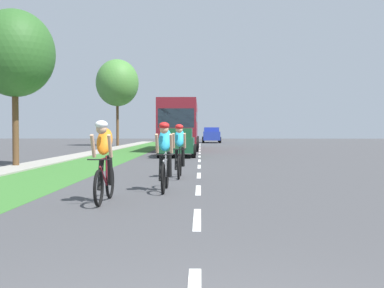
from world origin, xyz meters
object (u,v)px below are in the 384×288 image
at_px(cyclist_distant, 179,150).
at_px(street_tree_near, 15,54).
at_px(bus_maroon, 180,123).
at_px(cyclist_trailing, 165,156).
at_px(street_tree_far, 117,83).
at_px(cyclist_lead, 104,161).
at_px(sedan_dark_green, 178,142).
at_px(suv_blue, 211,135).

height_order(cyclist_distant, street_tree_near, street_tree_near).
height_order(cyclist_distant, bus_maroon, bus_maroon).
distance_m(cyclist_trailing, street_tree_near, 10.16).
relative_size(cyclist_trailing, bus_maroon, 0.15).
bearing_deg(street_tree_far, cyclist_trailing, -77.79).
bearing_deg(cyclist_lead, cyclist_trailing, 58.24).
bearing_deg(sedan_dark_green, street_tree_far, 110.26).
bearing_deg(cyclist_distant, suv_blue, 87.30).
distance_m(cyclist_trailing, cyclist_distant, 3.02).
xyz_separation_m(cyclist_distant, sedan_dark_green, (-0.61, 11.28, -0.04)).
relative_size(cyclist_lead, suv_blue, 0.37).
xyz_separation_m(cyclist_lead, street_tree_near, (-5.30, 8.79, 3.54)).
xyz_separation_m(cyclist_trailing, bus_maroon, (-0.71, 23.63, 1.17)).
height_order(cyclist_distant, street_tree_far, street_tree_far).
relative_size(cyclist_distant, suv_blue, 0.37).
bearing_deg(cyclist_distant, street_tree_far, 103.81).
distance_m(street_tree_near, street_tree_far, 24.73).
bearing_deg(street_tree_near, street_tree_far, 91.26).
distance_m(cyclist_lead, cyclist_distant, 4.85).
relative_size(cyclist_trailing, street_tree_near, 0.28).
relative_size(cyclist_distant, sedan_dark_green, 0.40).
bearing_deg(street_tree_near, cyclist_distant, -32.09).
bearing_deg(cyclist_lead, sedan_dark_green, 87.77).
xyz_separation_m(cyclist_trailing, suv_blue, (2.08, 43.01, 0.14)).
bearing_deg(cyclist_lead, street_tree_near, 121.07).
xyz_separation_m(street_tree_near, street_tree_far, (-0.54, 24.68, 1.46)).
bearing_deg(bus_maroon, cyclist_distant, -87.49).
bearing_deg(street_tree_near, cyclist_trailing, -48.29).
bearing_deg(suv_blue, street_tree_far, -128.61).
height_order(bus_maroon, suv_blue, bus_maroon).
bearing_deg(suv_blue, cyclist_distant, -92.70).
height_order(cyclist_distant, suv_blue, suv_blue).
distance_m(sedan_dark_green, street_tree_near, 9.97).
bearing_deg(cyclist_lead, cyclist_distant, 75.25).
height_order(cyclist_lead, street_tree_far, street_tree_far).
bearing_deg(cyclist_distant, bus_maroon, 92.51).
distance_m(bus_maroon, suv_blue, 19.60).
relative_size(sedan_dark_green, suv_blue, 0.91).
distance_m(cyclist_trailing, bus_maroon, 23.67).
xyz_separation_m(sedan_dark_green, street_tree_far, (-6.46, 17.50, 5.05)).
bearing_deg(cyclist_distant, sedan_dark_green, 93.12).
distance_m(sedan_dark_green, suv_blue, 28.83).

